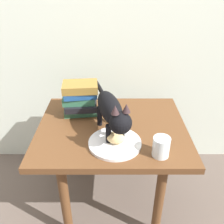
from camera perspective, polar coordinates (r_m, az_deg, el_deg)
name	(u,v)px	position (r m, az deg, el deg)	size (l,w,h in m)	color
ground_plane	(112,198)	(1.52, 0.00, -19.58)	(6.00, 6.00, 0.00)	brown
side_table	(112,138)	(1.22, 0.00, -6.25)	(0.72, 0.58, 0.51)	brown
plate	(115,143)	(1.05, 0.65, -7.34)	(0.23, 0.23, 0.01)	white
bread_roll	(115,138)	(1.03, 0.80, -6.11)	(0.08, 0.06, 0.05)	#E0BC7A
cat	(112,111)	(1.03, -0.11, 0.25)	(0.18, 0.46, 0.23)	black
book_stack	(80,98)	(1.25, -7.50, 3.24)	(0.19, 0.15, 0.17)	#336B4C
candle_jar	(161,148)	(1.00, 11.47, -8.30)	(0.07, 0.07, 0.08)	silver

